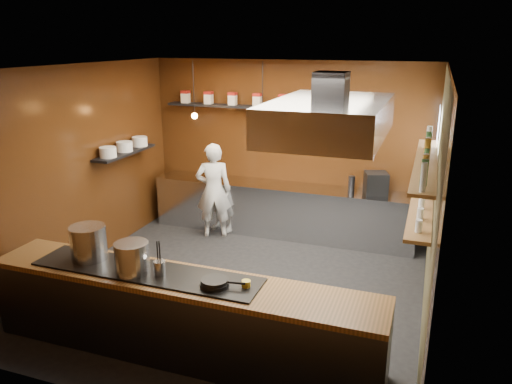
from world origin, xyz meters
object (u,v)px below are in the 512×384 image
at_px(stockpot_large, 88,243).
at_px(chef, 214,190).
at_px(espresso_machine, 376,183).
at_px(stockpot_small, 132,258).
at_px(extractor_hood, 330,118).

distance_m(stockpot_large, chef, 3.25).
xyz_separation_m(stockpot_large, espresso_machine, (2.74, 3.77, -0.06)).
relative_size(stockpot_small, chef, 0.22).
distance_m(extractor_hood, stockpot_large, 3.04).
distance_m(stockpot_small, chef, 3.44).
height_order(espresso_machine, chef, chef).
xyz_separation_m(espresso_machine, chef, (-2.67, -0.54, -0.25)).
distance_m(extractor_hood, stockpot_small, 2.61).
relative_size(stockpot_large, chef, 0.24).
height_order(extractor_hood, chef, extractor_hood).
xyz_separation_m(stockpot_large, stockpot_small, (0.66, -0.14, -0.02)).
bearing_deg(espresso_machine, extractor_hood, -114.08).
relative_size(stockpot_small, espresso_machine, 1.03).
height_order(stockpot_large, espresso_machine, stockpot_large).
bearing_deg(chef, espresso_machine, 167.59).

